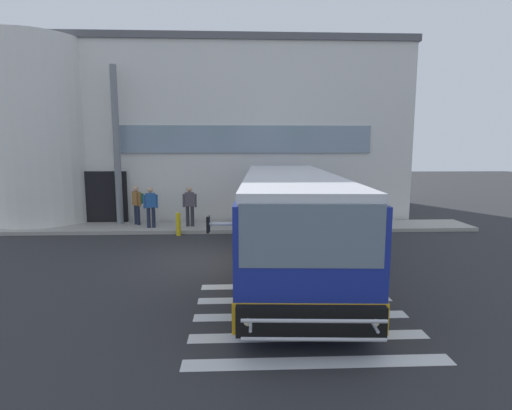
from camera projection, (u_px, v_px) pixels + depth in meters
The scene contains 10 objects.
ground_plane at pixel (215, 261), 12.29m from camera, with size 80.00×90.00×0.02m, color #2B2B2D.
bay_paint_stripes at pixel (301, 316), 8.22m from camera, with size 4.40×3.96×0.01m.
terminal_building at pixel (214, 135), 23.08m from camera, with size 19.08×13.80×8.33m.
boarding_curb at pixel (222, 227), 17.02m from camera, with size 21.28×2.00×0.15m, color #9E9B93.
entry_support_column at pixel (117, 146), 16.94m from camera, with size 0.28×0.28×6.68m, color slate.
bus_main_foreground at pixel (289, 220), 11.65m from camera, with size 3.60×11.09×2.70m.
passenger_near_column at pixel (137, 202), 17.08m from camera, with size 0.51×0.52×1.68m.
passenger_by_doorway at pixel (151, 205), 16.44m from camera, with size 0.57×0.32×1.68m.
passenger_at_curb_edge at pixel (190, 204), 16.73m from camera, with size 0.59×0.24×1.68m.
safety_bollard_yellow at pixel (178, 224), 15.71m from camera, with size 0.18×0.18×0.90m, color yellow.
Camera 1 is at (0.74, -11.96, 3.44)m, focal length 28.05 mm.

